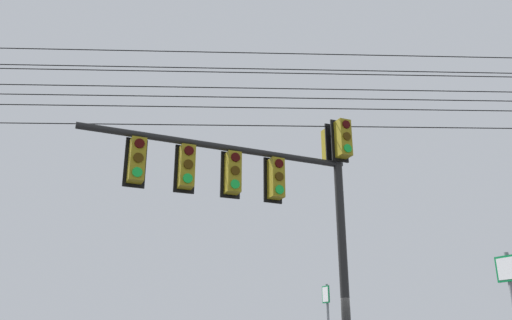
# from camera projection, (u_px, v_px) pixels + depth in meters

# --- Properties ---
(signal_mast_assembly) EXTENTS (5.91, 2.52, 6.64)m
(signal_mast_assembly) POSITION_uv_depth(u_px,v_px,m) (274.00, 186.00, 11.45)
(signal_mast_assembly) COLOR black
(signal_mast_assembly) RESTS_ON ground
(overhead_wire_span) EXTENTS (28.40, 0.35, 2.40)m
(overhead_wire_span) POSITION_uv_depth(u_px,v_px,m) (282.00, 88.00, 12.90)
(overhead_wire_span) COLOR black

